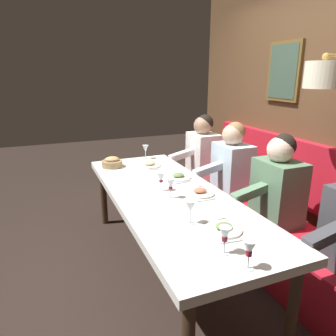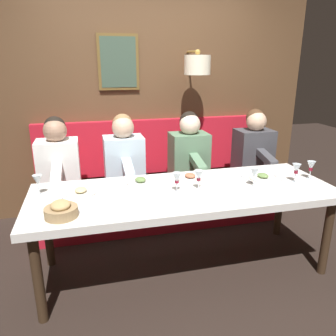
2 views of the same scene
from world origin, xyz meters
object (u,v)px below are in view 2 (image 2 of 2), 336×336
object	(u,v)px
diner_nearest	(254,147)
wine_glass_5	(177,178)
wine_glass_1	(311,167)
diner_far	(58,160)
wine_glass_0	(199,176)
dining_table	(185,197)
diner_middle	(124,156)
wine_glass_3	(38,181)
bread_bowl	(61,210)
wine_glass_4	(296,169)
diner_near	(189,151)
wine_glass_2	(254,173)

from	to	relation	value
diner_nearest	wine_glass_5	size ratio (longest dim) A/B	4.82
wine_glass_1	wine_glass_5	xyz separation A→B (m)	(-0.01, 1.23, 0.00)
diner_far	wine_glass_0	distance (m)	1.45
wine_glass_1	dining_table	bearing A→B (deg)	88.80
diner_nearest	diner_far	world-z (taller)	same
diner_middle	wine_glass_3	xyz separation A→B (m)	(-0.71, 0.75, 0.04)
wine_glass_3	bread_bowl	world-z (taller)	wine_glass_3
wine_glass_0	bread_bowl	bearing A→B (deg)	103.16
wine_glass_3	wine_glass_4	bearing A→B (deg)	-96.31
wine_glass_0	diner_near	bearing A→B (deg)	-12.97
dining_table	diner_middle	xyz separation A→B (m)	(0.88, 0.38, 0.14)
bread_bowl	wine_glass_5	bearing A→B (deg)	-74.84
dining_table	wine_glass_3	size ratio (longest dim) A/B	15.01
wine_glass_2	wine_glass_5	world-z (taller)	same
diner_nearest	wine_glass_3	bearing A→B (deg)	107.74
dining_table	wine_glass_5	distance (m)	0.20
dining_table	diner_middle	world-z (taller)	diner_middle
wine_glass_0	wine_glass_4	bearing A→B (deg)	-92.39
diner_near	diner_far	world-z (taller)	same
wine_glass_3	wine_glass_5	bearing A→B (deg)	-101.16
wine_glass_1	diner_far	bearing A→B (deg)	67.40
diner_near	wine_glass_4	size ratio (longest dim) A/B	4.82
diner_nearest	diner_middle	world-z (taller)	same
diner_nearest	wine_glass_5	bearing A→B (deg)	128.31
dining_table	diner_near	size ratio (longest dim) A/B	3.11
diner_nearest	wine_glass_5	world-z (taller)	diner_nearest
diner_middle	wine_glass_2	world-z (taller)	diner_middle
wine_glass_2	wine_glass_3	bearing A→B (deg)	81.74
dining_table	wine_glass_1	xyz separation A→B (m)	(-0.02, -1.15, 0.18)
bread_bowl	diner_far	bearing A→B (deg)	4.26
wine_glass_4	wine_glass_5	xyz separation A→B (m)	(0.02, 1.05, 0.00)
wine_glass_0	wine_glass_5	size ratio (longest dim) A/B	1.00
wine_glass_2	wine_glass_3	xyz separation A→B (m)	(0.25, 1.71, 0.00)
dining_table	wine_glass_2	distance (m)	0.60
diner_middle	wine_glass_1	size ratio (longest dim) A/B	4.82
dining_table	wine_glass_1	distance (m)	1.16
dining_table	bread_bowl	bearing A→B (deg)	105.93
wine_glass_1	wine_glass_5	size ratio (longest dim) A/B	1.00
diner_far	wine_glass_2	bearing A→B (deg)	-120.85
wine_glass_1	wine_glass_0	bearing A→B (deg)	90.00
diner_middle	bread_bowl	size ratio (longest dim) A/B	3.60
diner_nearest	bread_bowl	xyz separation A→B (m)	(-1.15, 2.03, -0.03)
dining_table	diner_far	bearing A→B (deg)	49.43
wine_glass_0	bread_bowl	world-z (taller)	wine_glass_0
diner_middle	bread_bowl	world-z (taller)	diner_middle
diner_near	diner_far	distance (m)	1.35
diner_middle	wine_glass_3	bearing A→B (deg)	133.39
bread_bowl	wine_glass_2	bearing A→B (deg)	-82.67
wine_glass_1	wine_glass_5	bearing A→B (deg)	90.52
wine_glass_3	wine_glass_5	distance (m)	1.08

